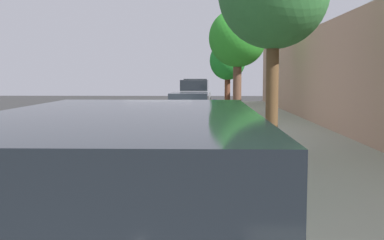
{
  "coord_description": "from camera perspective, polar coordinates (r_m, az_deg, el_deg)",
  "views": [
    {
      "loc": [
        1.72,
        -18.21,
        2.22
      ],
      "look_at": [
        1.38,
        -4.58,
        0.96
      ],
      "focal_mm": 44.99,
      "sensor_mm": 36.0,
      "label": 1
    }
  ],
  "objects": [
    {
      "name": "parked_sedan_green_second",
      "position": [
        9.17,
        -1.44,
        -3.94
      ],
      "size": [
        2.0,
        4.48,
        1.52
      ],
      "color": "#1E512D",
      "rests_on": "ground"
    },
    {
      "name": "parked_pickup_grey_far",
      "position": [
        30.2,
        0.17,
        2.77
      ],
      "size": [
        2.25,
        5.4,
        1.95
      ],
      "color": "slate",
      "rests_on": "ground"
    },
    {
      "name": "sidewalk",
      "position": [
        18.55,
        9.97,
        -1.48
      ],
      "size": [
        4.26,
        43.55,
        0.13
      ],
      "primitive_type": "cube",
      "color": "#999F8A",
      "rests_on": "ground"
    },
    {
      "name": "lane_stripe_bike_edge",
      "position": [
        18.37,
        -1.47,
        -1.66
      ],
      "size": [
        0.12,
        43.55,
        0.01
      ],
      "primitive_type": "cube",
      "color": "white",
      "rests_on": "ground"
    },
    {
      "name": "ground",
      "position": [
        18.43,
        -3.96,
        -1.66
      ],
      "size": [
        69.68,
        69.68,
        0.0
      ],
      "primitive_type": "plane",
      "color": "#292929"
    },
    {
      "name": "street_tree_mid_block",
      "position": [
        25.25,
        5.42,
        9.55
      ],
      "size": [
        2.97,
        2.97,
        5.54
      ],
      "color": "brown",
      "rests_on": "sidewalk"
    },
    {
      "name": "lane_stripe_centre",
      "position": [
        19.31,
        -13.39,
        -1.46
      ],
      "size": [
        0.14,
        44.2,
        0.01
      ],
      "color": "white",
      "rests_on": "ground"
    },
    {
      "name": "street_tree_far_end",
      "position": [
        35.45,
        4.24,
        6.99
      ],
      "size": [
        2.62,
        2.62,
        4.62
      ],
      "color": "brown",
      "rests_on": "sidewalk"
    },
    {
      "name": "parked_suv_tan_farthest",
      "position": [
        36.42,
        0.42,
        3.39
      ],
      "size": [
        1.97,
        4.7,
        1.99
      ],
      "color": "tan",
      "rests_on": "ground"
    },
    {
      "name": "parked_sedan_white_mid",
      "position": [
        19.91,
        -0.32,
        1.04
      ],
      "size": [
        1.96,
        4.46,
        1.52
      ],
      "color": "white",
      "rests_on": "ground"
    },
    {
      "name": "building_facade",
      "position": [
        18.92,
        17.24,
        4.95
      ],
      "size": [
        0.5,
        43.55,
        4.38
      ],
      "primitive_type": "cube",
      "color": "tan",
      "rests_on": "ground"
    },
    {
      "name": "cyclist_with_backpack",
      "position": [
        12.67,
        2.8,
        -0.41
      ],
      "size": [
        0.53,
        0.55,
        1.6
      ],
      "color": "#C6B284",
      "rests_on": "ground"
    },
    {
      "name": "bicycle_at_curb",
      "position": [
        13.21,
        1.77,
        -2.82
      ],
      "size": [
        1.14,
        1.34,
        0.73
      ],
      "color": "black",
      "rests_on": "ground"
    },
    {
      "name": "curb_edge",
      "position": [
        18.35,
        3.12,
        -1.48
      ],
      "size": [
        0.16,
        43.55,
        0.13
      ],
      "primitive_type": "cube",
      "color": "gray",
      "rests_on": "ground"
    }
  ]
}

